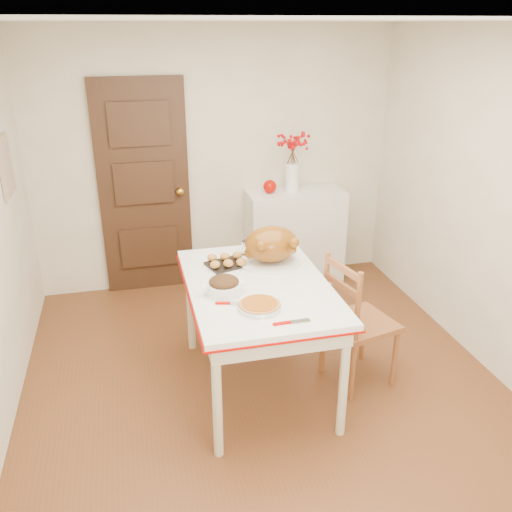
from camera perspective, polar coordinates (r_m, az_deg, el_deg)
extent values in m
cube|color=brown|center=(4.10, 1.15, -14.09)|extent=(3.50, 4.00, 0.00)
cube|color=white|center=(3.26, 1.53, 23.50)|extent=(3.50, 4.00, 0.00)
cube|color=beige|center=(5.36, -4.27, 9.86)|extent=(3.50, 0.00, 2.50)
cube|color=beige|center=(1.89, 18.06, -19.08)|extent=(3.50, 0.00, 2.50)
cube|color=beige|center=(4.26, 24.76, 4.22)|extent=(0.00, 4.00, 2.50)
cube|color=#361E14|center=(5.32, -11.64, 6.89)|extent=(0.85, 0.06, 2.06)
cube|color=tan|center=(4.54, -24.81, 8.60)|extent=(0.03, 0.35, 0.45)
cube|color=silver|center=(5.55, 4.05, 2.03)|extent=(0.96, 0.43, 0.96)
sphere|color=#AD0700|center=(5.31, 1.46, 7.30)|extent=(0.13, 0.13, 0.13)
cylinder|color=#9D5013|center=(3.38, 0.37, -5.16)|extent=(0.31, 0.31, 0.06)
cylinder|color=white|center=(4.16, -1.13, 0.88)|extent=(0.06, 0.06, 0.11)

